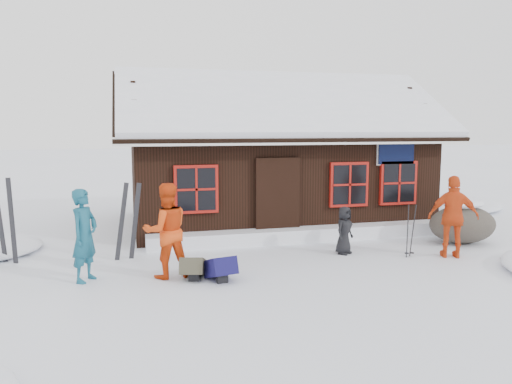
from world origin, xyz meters
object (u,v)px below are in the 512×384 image
skier_teal (85,235)px  skier_orange_left (166,231)px  skier_crouched (344,230)px  skier_orange_right (453,217)px  boulder (462,223)px  ski_poles (410,232)px  backpack_olive (193,271)px  backpack_blue (220,272)px

skier_teal → skier_orange_left: (1.45, -0.13, 0.04)m
skier_teal → skier_crouched: size_ratio=1.60×
skier_orange_right → boulder: size_ratio=1.08×
skier_crouched → ski_poles: 1.41m
skier_orange_left → skier_crouched: skier_orange_left is taller
skier_orange_right → backpack_olive: size_ratio=3.14×
skier_teal → backpack_blue: 2.55m
skier_teal → skier_crouched: bearing=-52.9°
skier_orange_right → ski_poles: skier_orange_right is taller
skier_orange_left → ski_poles: (5.22, 0.18, -0.33)m
ski_poles → backpack_olive: ski_poles is taller
ski_poles → backpack_blue: bearing=-171.7°
skier_crouched → boulder: skier_crouched is taller
boulder → backpack_olive: boulder is taller
skier_teal → backpack_olive: 2.06m
ski_poles → skier_crouched: bearing=155.1°
skier_orange_left → boulder: skier_orange_left is taller
skier_teal → skier_orange_right: bearing=-61.3°
skier_orange_left → boulder: size_ratio=1.08×
skier_orange_right → skier_orange_left: bearing=22.6°
backpack_blue → boulder: bearing=1.3°
skier_teal → boulder: (8.62, 0.89, -0.36)m
skier_orange_right → ski_poles: 0.96m
skier_teal → backpack_blue: bearing=-73.3°
skier_orange_left → skier_orange_right: bearing=169.0°
boulder → ski_poles: ski_poles is taller
ski_poles → backpack_blue: 4.35m
skier_orange_left → boulder: bearing=178.0°
skier_teal → boulder: size_ratio=1.03×
skier_teal → skier_orange_left: 1.46m
backpack_blue → skier_orange_right: bearing=-8.0°
boulder → backpack_blue: bearing=-166.7°
boulder → backpack_blue: size_ratio=2.74×
skier_teal → skier_orange_left: skier_orange_left is taller
skier_orange_right → boulder: bearing=-110.8°
ski_poles → backpack_blue: (-4.29, -0.63, -0.39)m
skier_orange_left → skier_teal: bearing=-15.4°
skier_crouched → ski_poles: size_ratio=0.90×
skier_orange_right → backpack_blue: size_ratio=2.95×
skier_crouched → boulder: size_ratio=0.65×
boulder → backpack_olive: size_ratio=2.92×
skier_crouched → backpack_blue: skier_crouched is taller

